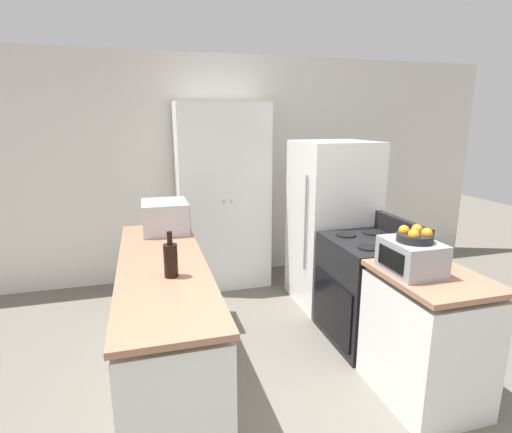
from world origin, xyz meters
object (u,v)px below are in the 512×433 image
(stove, at_px, (367,289))
(refrigerator, at_px, (332,224))
(pantry_cabinet, at_px, (222,196))
(fruit_bowl, at_px, (415,236))
(toaster_oven, at_px, (411,257))
(wine_bottle, at_px, (171,259))
(microwave, at_px, (165,217))

(stove, distance_m, refrigerator, 0.88)
(pantry_cabinet, height_order, fruit_bowl, pantry_cabinet)
(refrigerator, bearing_deg, toaster_oven, -96.92)
(stove, relative_size, wine_bottle, 3.55)
(stove, bearing_deg, fruit_bowl, -101.01)
(microwave, bearing_deg, refrigerator, 1.93)
(toaster_oven, distance_m, fruit_bowl, 0.15)
(refrigerator, relative_size, fruit_bowl, 7.38)
(microwave, height_order, wine_bottle, wine_bottle)
(pantry_cabinet, xyz_separation_m, toaster_oven, (0.80, -2.28, -0.02))
(wine_bottle, bearing_deg, toaster_oven, -13.12)
(fruit_bowl, bearing_deg, refrigerator, 83.20)
(stove, height_order, fruit_bowl, fruit_bowl)
(fruit_bowl, bearing_deg, toaster_oven, 96.66)
(stove, xyz_separation_m, microwave, (-1.62, 0.74, 0.58))
(refrigerator, xyz_separation_m, microwave, (-1.66, -0.06, 0.20))
(wine_bottle, xyz_separation_m, toaster_oven, (1.51, -0.35, -0.01))
(wine_bottle, bearing_deg, stove, 12.10)
(refrigerator, bearing_deg, pantry_cabinet, 141.54)
(wine_bottle, relative_size, fruit_bowl, 1.32)
(refrigerator, xyz_separation_m, fruit_bowl, (-0.18, -1.52, 0.31))
(wine_bottle, bearing_deg, microwave, 88.37)
(wine_bottle, bearing_deg, refrigerator, 34.24)
(microwave, distance_m, fruit_bowl, 2.08)
(wine_bottle, height_order, toaster_oven, wine_bottle)
(wine_bottle, bearing_deg, pantry_cabinet, 69.74)
(stove, bearing_deg, microwave, 155.40)
(pantry_cabinet, distance_m, fruit_bowl, 2.43)
(microwave, xyz_separation_m, fruit_bowl, (1.48, -1.46, 0.12))
(fruit_bowl, bearing_deg, microwave, 135.36)
(pantry_cabinet, height_order, toaster_oven, pantry_cabinet)
(refrigerator, relative_size, microwave, 3.76)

